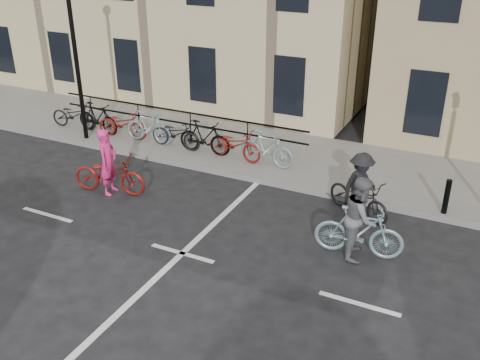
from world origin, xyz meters
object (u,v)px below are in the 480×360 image
at_px(cyclist_pink, 109,171).
at_px(cyclist_grey, 360,225).
at_px(cyclist_dark, 360,191).
at_px(lamp_post, 73,37).

height_order(cyclist_pink, cyclist_grey, cyclist_grey).
relative_size(cyclist_grey, cyclist_dark, 1.02).
bearing_deg(cyclist_pink, cyclist_dark, -85.90).
bearing_deg(lamp_post, cyclist_pink, -40.26).
bearing_deg(cyclist_dark, cyclist_grey, -138.54).
bearing_deg(cyclist_dark, cyclist_pink, 132.13).
bearing_deg(cyclist_grey, lamp_post, 65.89).
bearing_deg(lamp_post, cyclist_dark, -5.49).
xyz_separation_m(cyclist_pink, cyclist_grey, (6.85, -0.06, 0.13)).
bearing_deg(cyclist_grey, cyclist_dark, 5.78).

